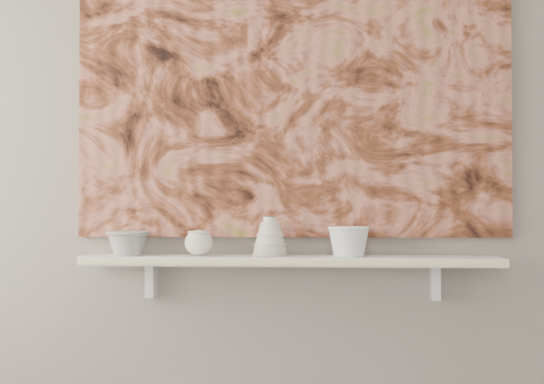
# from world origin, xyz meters

# --- Properties ---
(wall_back) EXTENTS (3.60, 0.00, 3.60)m
(wall_back) POSITION_xyz_m (0.00, 1.60, 1.35)
(wall_back) COLOR gray
(wall_back) RESTS_ON floor
(shelf) EXTENTS (1.40, 0.18, 0.03)m
(shelf) POSITION_xyz_m (0.00, 1.51, 0.92)
(shelf) COLOR silver
(shelf) RESTS_ON wall_back
(shelf_stripe) EXTENTS (1.40, 0.01, 0.02)m
(shelf_stripe) POSITION_xyz_m (0.00, 1.41, 0.92)
(shelf_stripe) COLOR #F2E7A1
(shelf_stripe) RESTS_ON shelf
(bracket_left) EXTENTS (0.03, 0.06, 0.12)m
(bracket_left) POSITION_xyz_m (-0.49, 1.57, 0.84)
(bracket_left) COLOR silver
(bracket_left) RESTS_ON wall_back
(bracket_right) EXTENTS (0.03, 0.06, 0.12)m
(bracket_right) POSITION_xyz_m (0.49, 1.57, 0.84)
(bracket_right) COLOR silver
(bracket_right) RESTS_ON wall_back
(painting) EXTENTS (1.50, 0.02, 1.10)m
(painting) POSITION_xyz_m (0.00, 1.59, 1.54)
(painting) COLOR brown
(painting) RESTS_ON wall_back
(house_motif) EXTENTS (0.09, 0.00, 0.08)m
(house_motif) POSITION_xyz_m (0.45, 1.57, 1.23)
(house_motif) COLOR black
(house_motif) RESTS_ON painting
(bowl_grey) EXTENTS (0.17, 0.17, 0.09)m
(bowl_grey) POSITION_xyz_m (-0.56, 1.51, 0.97)
(bowl_grey) COLOR gray
(bowl_grey) RESTS_ON shelf
(cup_cream) EXTENTS (0.11, 0.11, 0.09)m
(cup_cream) POSITION_xyz_m (-0.31, 1.51, 0.97)
(cup_cream) COLOR silver
(cup_cream) RESTS_ON shelf
(bell_vessel) EXTENTS (0.12, 0.12, 0.13)m
(bell_vessel) POSITION_xyz_m (-0.07, 1.51, 1.00)
(bell_vessel) COLOR beige
(bell_vessel) RESTS_ON shelf
(bowl_white) EXTENTS (0.18, 0.18, 0.10)m
(bowl_white) POSITION_xyz_m (0.20, 1.51, 0.98)
(bowl_white) COLOR white
(bowl_white) RESTS_ON shelf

